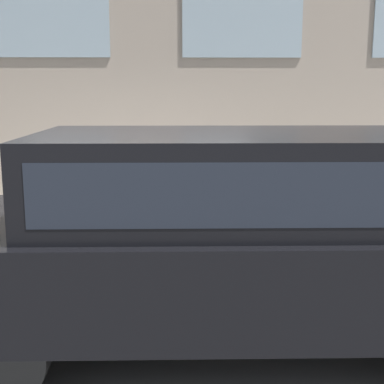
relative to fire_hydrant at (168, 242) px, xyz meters
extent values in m
plane|color=#514F4C|center=(-0.41, 0.35, -0.46)|extent=(80.00, 80.00, 0.00)
cube|color=#B2ADA3|center=(0.95, 0.35, -0.40)|extent=(2.74, 60.00, 0.13)
cube|color=#8C9EA8|center=(2.30, -1.04, 2.91)|extent=(0.03, 1.73, 1.61)
cylinder|color=#2D7260|center=(0.00, 0.00, -0.31)|extent=(0.28, 0.28, 0.04)
cylinder|color=#2D7260|center=(0.00, 0.00, -0.06)|extent=(0.21, 0.21, 0.55)
sphere|color=#2C5D50|center=(0.00, 0.00, 0.22)|extent=(0.22, 0.22, 0.22)
cylinder|color=black|center=(0.00, 0.00, 0.28)|extent=(0.07, 0.07, 0.09)
cylinder|color=#2D7260|center=(0.00, -0.15, 0.01)|extent=(0.09, 0.10, 0.09)
cylinder|color=#2D7260|center=(0.00, 0.15, 0.01)|extent=(0.09, 0.10, 0.09)
cylinder|color=navy|center=(0.03, -0.54, -0.02)|extent=(0.09, 0.09, 0.63)
cylinder|color=navy|center=(0.16, -0.54, -0.02)|extent=(0.09, 0.09, 0.63)
cube|color=white|center=(0.10, -0.54, 0.54)|extent=(0.17, 0.12, 0.48)
cylinder|color=white|center=(-0.02, -0.54, 0.55)|extent=(0.07, 0.07, 0.45)
cylinder|color=white|center=(0.22, -0.54, 0.55)|extent=(0.07, 0.07, 0.45)
sphere|color=beige|center=(0.10, -0.54, 0.88)|extent=(0.21, 0.21, 0.21)
cylinder|color=black|center=(-0.71, 1.11, -0.08)|extent=(0.24, 0.75, 0.75)
cube|color=black|center=(-1.52, -0.54, 0.29)|extent=(1.87, 5.33, 0.74)
cube|color=black|center=(-1.52, -0.67, 0.99)|extent=(1.64, 3.30, 0.67)
cube|color=#1E232D|center=(-1.52, -0.67, 0.99)|extent=(1.65, 3.04, 0.43)
camera|label=1|loc=(-5.68, -0.15, 1.66)|focal=50.00mm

